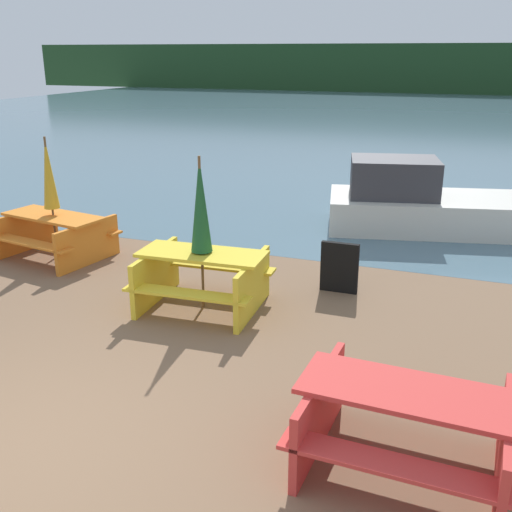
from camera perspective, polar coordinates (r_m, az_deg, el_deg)
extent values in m
plane|color=brown|center=(5.91, -21.83, -17.11)|extent=(60.00, 60.00, 0.00)
cube|color=slate|center=(34.61, 14.90, 12.74)|extent=(60.00, 50.00, 0.00)
cube|color=#1E3D1E|center=(54.40, 17.49, 16.66)|extent=(80.00, 1.60, 4.00)
cube|color=red|center=(5.12, 14.45, -12.49)|extent=(1.82, 0.77, 0.04)
cube|color=red|center=(4.84, 13.06, -18.87)|extent=(1.80, 0.35, 0.04)
cube|color=red|center=(5.75, 15.08, -12.42)|extent=(1.80, 0.35, 0.04)
cube|color=red|center=(5.44, 6.02, -14.57)|extent=(0.13, 1.38, 0.71)
cube|color=red|center=(5.31, 22.52, -17.07)|extent=(0.13, 1.38, 0.71)
cube|color=yellow|center=(8.07, -5.16, 0.20)|extent=(1.74, 0.79, 0.04)
cube|color=yellow|center=(7.72, -6.63, -3.59)|extent=(1.72, 0.37, 0.04)
cube|color=yellow|center=(8.67, -3.72, -0.95)|extent=(1.72, 0.37, 0.04)
cube|color=yellow|center=(8.48, -9.54, -1.88)|extent=(0.15, 1.38, 0.75)
cube|color=yellow|center=(7.97, -0.33, -2.99)|extent=(0.15, 1.38, 0.75)
cube|color=orange|center=(10.65, -18.74, 3.61)|extent=(1.87, 0.99, 0.04)
cube|color=orange|center=(10.40, -20.80, 1.20)|extent=(1.80, 0.57, 0.04)
cube|color=orange|center=(11.09, -16.48, 2.72)|extent=(1.80, 0.57, 0.04)
cube|color=orange|center=(11.31, -21.09, 2.24)|extent=(0.30, 1.37, 0.70)
cube|color=orange|center=(10.21, -15.71, 1.11)|extent=(0.30, 1.37, 0.70)
cylinder|color=brown|center=(7.98, -5.22, 2.06)|extent=(0.04, 0.04, 2.09)
cone|color=#195128|center=(7.87, -5.31, 4.90)|extent=(0.29, 0.29, 1.28)
cylinder|color=brown|center=(10.58, -18.92, 5.20)|extent=(0.04, 0.04, 2.05)
cone|color=gold|center=(10.49, -19.17, 7.48)|extent=(0.26, 0.26, 1.18)
cube|color=beige|center=(12.33, 15.92, 3.99)|extent=(4.08, 2.57, 0.65)
cube|color=#333338|center=(12.10, 13.00, 7.33)|extent=(1.90, 1.58, 0.73)
cube|color=black|center=(8.77, 7.95, -1.09)|extent=(0.55, 0.08, 0.75)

